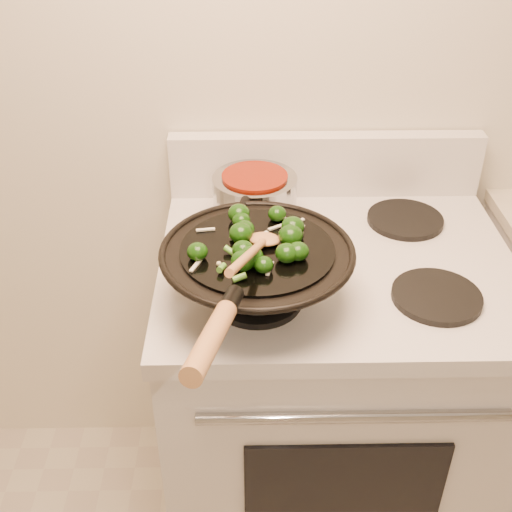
{
  "coord_description": "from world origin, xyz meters",
  "views": [
    {
      "loc": [
        -0.32,
        0.01,
        1.72
      ],
      "look_at": [
        -0.3,
        1.03,
        1.02
      ],
      "focal_mm": 45.0,
      "sensor_mm": 36.0,
      "label": 1
    }
  ],
  "objects": [
    {
      "name": "stove",
      "position": [
        -0.12,
        1.17,
        0.47
      ],
      "size": [
        0.78,
        0.67,
        1.08
      ],
      "color": "silver",
      "rests_on": "ground"
    },
    {
      "name": "wok",
      "position": [
        -0.3,
        1.02,
        1.0
      ],
      "size": [
        0.37,
        0.61,
        0.21
      ],
      "color": "black",
      "rests_on": "stove"
    },
    {
      "name": "stirfry",
      "position": [
        -0.29,
        1.02,
        1.06
      ],
      "size": [
        0.23,
        0.24,
        0.04
      ],
      "color": "#103308",
      "rests_on": "wok"
    },
    {
      "name": "wooden_spoon",
      "position": [
        -0.3,
        0.97,
        1.08
      ],
      "size": [
        0.1,
        0.27,
        0.11
      ],
      "color": "#AB7343",
      "rests_on": "wok"
    },
    {
      "name": "saucepan",
      "position": [
        -0.3,
        1.32,
        0.99
      ],
      "size": [
        0.2,
        0.31,
        0.11
      ],
      "color": "#93969B",
      "rests_on": "stove"
    }
  ]
}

